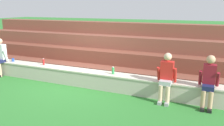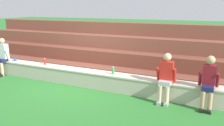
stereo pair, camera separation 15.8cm
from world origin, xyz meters
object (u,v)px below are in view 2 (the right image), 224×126
at_px(person_left_of_center, 166,77).
at_px(person_center, 208,81).
at_px(water_bottle_center_gap, 113,71).
at_px(person_far_left, 2,55).
at_px(water_bottle_mid_left, 45,62).
at_px(plastic_cup_right_end, 15,59).

xyz_separation_m(person_left_of_center, person_center, (1.06, 0.05, 0.01)).
xyz_separation_m(person_center, water_bottle_center_gap, (-2.72, 0.21, -0.10)).
bearing_deg(person_far_left, water_bottle_mid_left, 9.25).
bearing_deg(person_far_left, water_bottle_center_gap, 2.87).
distance_m(person_center, plastic_cup_right_end, 6.86).
relative_size(person_left_of_center, water_bottle_center_gap, 5.82).
xyz_separation_m(person_left_of_center, plastic_cup_right_end, (-5.80, 0.28, -0.14)).
distance_m(person_left_of_center, water_bottle_mid_left, 4.40).
height_order(person_left_of_center, plastic_cup_right_end, person_left_of_center).
relative_size(person_far_left, water_bottle_mid_left, 6.03).
height_order(person_far_left, person_center, person_far_left).
height_order(person_far_left, water_bottle_center_gap, person_far_left).
relative_size(person_center, plastic_cup_right_end, 11.55).
relative_size(person_left_of_center, plastic_cup_right_end, 11.43).
relative_size(person_center, water_bottle_center_gap, 5.88).
bearing_deg(plastic_cup_right_end, person_center, -1.94).
bearing_deg(person_center, water_bottle_center_gap, 175.67).
xyz_separation_m(person_left_of_center, water_bottle_center_gap, (-1.66, 0.25, -0.09)).
distance_m(person_left_of_center, person_center, 1.06).
bearing_deg(person_left_of_center, plastic_cup_right_end, 177.24).
height_order(person_far_left, person_left_of_center, person_far_left).
bearing_deg(water_bottle_center_gap, water_bottle_mid_left, 178.65).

